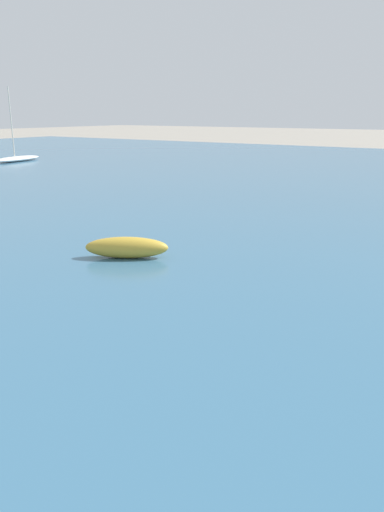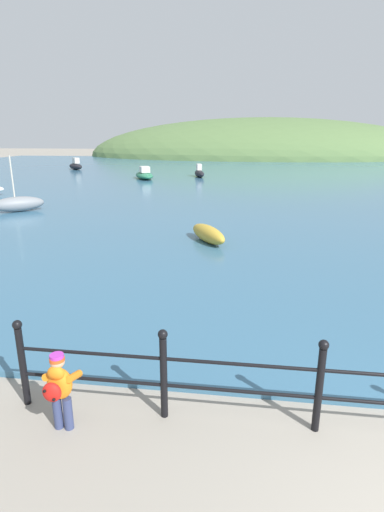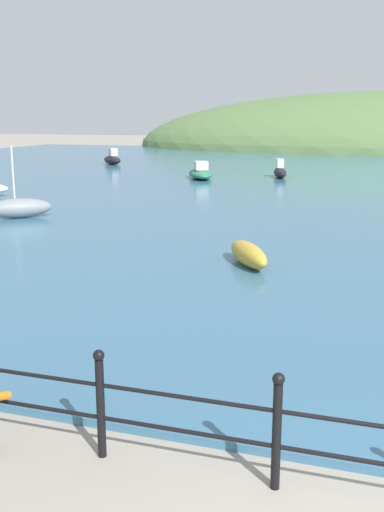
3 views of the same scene
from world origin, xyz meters
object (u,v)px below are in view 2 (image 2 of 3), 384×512
(boat_mid_harbor, at_px, (18,204))
(boat_white_sailboat, at_px, (76,166))
(boat_twin_mast, at_px, (208,234))
(child_in_coat, at_px, (59,386))
(boat_far_left, at_px, (144,175))
(boat_blue_hull, at_px, (199,173))

(boat_mid_harbor, relative_size, boat_white_sailboat, 1.04)
(boat_twin_mast, height_order, boat_white_sailboat, boat_white_sailboat)
(child_in_coat, bearing_deg, boat_twin_mast, 83.96)
(boat_white_sailboat, bearing_deg, boat_far_left, -40.47)
(boat_twin_mast, relative_size, boat_white_sailboat, 0.85)
(child_in_coat, height_order, boat_mid_harbor, boat_mid_harbor)
(child_in_coat, xyz_separation_m, boat_far_left, (-5.93, 27.35, -0.19))
(boat_blue_hull, bearing_deg, boat_far_left, -154.59)
(child_in_coat, distance_m, boat_far_left, 27.99)
(boat_mid_harbor, bearing_deg, boat_far_left, 81.54)
(boat_twin_mast, bearing_deg, boat_white_sailboat, 121.02)
(child_in_coat, distance_m, boat_mid_harbor, 15.20)
(boat_blue_hull, relative_size, boat_white_sailboat, 1.07)
(child_in_coat, xyz_separation_m, boat_mid_harbor, (-8.09, 12.87, -0.16))
(boat_mid_harbor, distance_m, boat_white_sailboat, 23.19)
(boat_mid_harbor, xyz_separation_m, boat_far_left, (2.15, 14.48, -0.03))
(boat_blue_hull, height_order, boat_mid_harbor, boat_mid_harbor)
(boat_blue_hull, xyz_separation_m, boat_twin_mast, (2.72, -20.64, -0.07))
(boat_mid_harbor, bearing_deg, boat_twin_mast, -24.98)
(boat_mid_harbor, distance_m, boat_far_left, 14.64)
(boat_white_sailboat, distance_m, boat_far_left, 11.82)
(boat_far_left, bearing_deg, boat_mid_harbor, -98.46)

